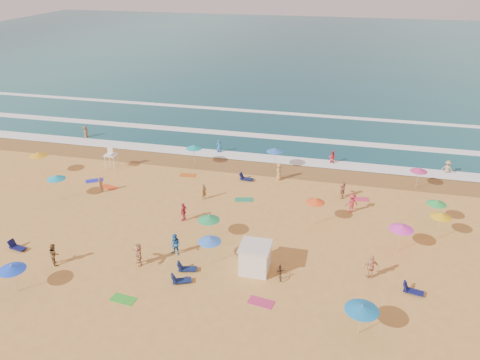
# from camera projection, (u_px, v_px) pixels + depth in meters

# --- Properties ---
(ground) EXTENTS (220.00, 220.00, 0.00)m
(ground) POSITION_uv_depth(u_px,v_px,m) (209.00, 224.00, 39.84)
(ground) COLOR gold
(ground) RESTS_ON ground
(ocean) EXTENTS (220.00, 140.00, 0.18)m
(ocean) POSITION_uv_depth(u_px,v_px,m) (309.00, 50.00, 113.52)
(ocean) COLOR #0C4756
(ocean) RESTS_ON ground
(wet_sand) EXTENTS (220.00, 220.00, 0.00)m
(wet_sand) POSITION_uv_depth(u_px,v_px,m) (243.00, 166.00, 50.80)
(wet_sand) COLOR olive
(wet_sand) RESTS_ON ground
(surf_foam) EXTENTS (200.00, 18.70, 0.05)m
(surf_foam) POSITION_uv_depth(u_px,v_px,m) (258.00, 138.00, 58.50)
(surf_foam) COLOR white
(surf_foam) RESTS_ON ground
(cabana) EXTENTS (2.00, 2.00, 2.00)m
(cabana) POSITION_uv_depth(u_px,v_px,m) (255.00, 259.00, 33.58)
(cabana) COLOR white
(cabana) RESTS_ON ground
(cabana_roof) EXTENTS (2.20, 2.20, 0.12)m
(cabana_roof) POSITION_uv_depth(u_px,v_px,m) (255.00, 246.00, 33.12)
(cabana_roof) COLOR silver
(cabana_roof) RESTS_ON cabana
(bicycle) EXTENTS (0.85, 1.74, 0.87)m
(bicycle) POSITION_uv_depth(u_px,v_px,m) (280.00, 271.00, 33.17)
(bicycle) COLOR black
(bicycle) RESTS_ON ground
(lifeguard_stand) EXTENTS (1.20, 1.20, 2.10)m
(lifeguard_stand) POSITION_uv_depth(u_px,v_px,m) (111.00, 159.00, 49.88)
(lifeguard_stand) COLOR white
(lifeguard_stand) RESTS_ON ground
(beach_umbrellas) EXTENTS (49.75, 29.40, 0.77)m
(beach_umbrellas) POSITION_uv_depth(u_px,v_px,m) (239.00, 204.00, 38.66)
(beach_umbrellas) COLOR gold
(beach_umbrellas) RESTS_ON ground
(loungers) EXTENTS (45.02, 20.79, 0.34)m
(loungers) POSITION_uv_depth(u_px,v_px,m) (267.00, 257.00, 35.22)
(loungers) COLOR #0F174F
(loungers) RESTS_ON ground
(towels) EXTENTS (43.61, 24.09, 0.03)m
(towels) POSITION_uv_depth(u_px,v_px,m) (207.00, 239.00, 37.75)
(towels) COLOR red
(towels) RESTS_ON ground
(beachgoers) EXTENTS (49.10, 25.66, 2.11)m
(beachgoers) POSITION_uv_depth(u_px,v_px,m) (235.00, 196.00, 42.65)
(beachgoers) COLOR blue
(beachgoers) RESTS_ON ground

